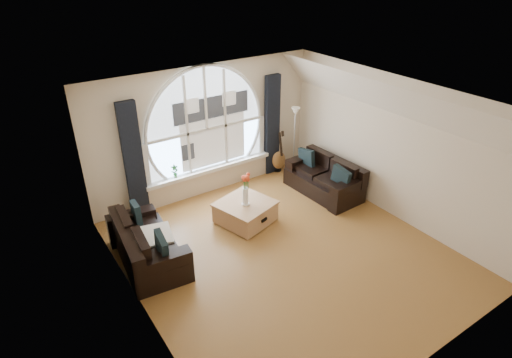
% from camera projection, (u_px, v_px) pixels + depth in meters
% --- Properties ---
extents(ground, '(5.00, 5.50, 0.01)m').
position_uv_depth(ground, '(285.00, 253.00, 7.40)').
color(ground, brown).
rests_on(ground, ground).
extents(ceiling, '(5.00, 5.50, 0.01)m').
position_uv_depth(ceiling, '(291.00, 102.00, 6.12)').
color(ceiling, silver).
rests_on(ceiling, ground).
extents(wall_back, '(5.00, 0.01, 2.70)m').
position_uv_depth(wall_back, '(206.00, 131.00, 8.77)').
color(wall_back, beige).
rests_on(wall_back, ground).
extents(wall_front, '(5.00, 0.01, 2.70)m').
position_uv_depth(wall_front, '(439.00, 284.00, 4.75)').
color(wall_front, beige).
rests_on(wall_front, ground).
extents(wall_left, '(0.01, 5.50, 2.70)m').
position_uv_depth(wall_left, '(135.00, 237.00, 5.53)').
color(wall_left, beige).
rests_on(wall_left, ground).
extents(wall_right, '(0.01, 5.50, 2.70)m').
position_uv_depth(wall_right, '(393.00, 148.00, 7.99)').
color(wall_right, beige).
rests_on(wall_right, ground).
extents(attic_slope, '(0.92, 5.50, 0.72)m').
position_uv_depth(attic_slope, '(391.00, 99.00, 7.37)').
color(attic_slope, silver).
rests_on(attic_slope, ground).
extents(arched_window, '(2.60, 0.06, 2.15)m').
position_uv_depth(arched_window, '(206.00, 118.00, 8.61)').
color(arched_window, silver).
rests_on(arched_window, wall_back).
extents(window_sill, '(2.90, 0.22, 0.08)m').
position_uv_depth(window_sill, '(210.00, 169.00, 9.09)').
color(window_sill, white).
rests_on(window_sill, wall_back).
extents(window_frame, '(2.76, 0.08, 2.15)m').
position_uv_depth(window_frame, '(206.00, 119.00, 8.59)').
color(window_frame, white).
rests_on(window_frame, wall_back).
extents(neighbor_house, '(1.70, 0.02, 1.50)m').
position_uv_depth(neighbor_house, '(213.00, 123.00, 8.74)').
color(neighbor_house, silver).
rests_on(neighbor_house, wall_back).
extents(curtain_left, '(0.35, 0.12, 2.30)m').
position_uv_depth(curtain_left, '(133.00, 161.00, 7.99)').
color(curtain_left, black).
rests_on(curtain_left, ground).
extents(curtain_right, '(0.35, 0.12, 2.30)m').
position_uv_depth(curtain_right, '(272.00, 126.00, 9.56)').
color(curtain_right, black).
rests_on(curtain_right, ground).
extents(sofa_left, '(1.02, 1.77, 0.75)m').
position_uv_depth(sofa_left, '(147.00, 242.00, 7.02)').
color(sofa_left, black).
rests_on(sofa_left, ground).
extents(sofa_right, '(0.91, 1.70, 0.74)m').
position_uv_depth(sofa_right, '(324.00, 176.00, 9.05)').
color(sofa_right, black).
rests_on(sofa_right, ground).
extents(coffee_chest, '(1.16, 1.16, 0.46)m').
position_uv_depth(coffee_chest, '(245.00, 211.00, 8.14)').
color(coffee_chest, tan).
rests_on(coffee_chest, ground).
extents(throw_blanket, '(0.66, 0.66, 0.10)m').
position_uv_depth(throw_blanket, '(155.00, 237.00, 6.97)').
color(throw_blanket, silver).
rests_on(throw_blanket, sofa_left).
extents(vase_flowers, '(0.24, 0.24, 0.70)m').
position_uv_depth(vase_flowers, '(245.00, 186.00, 7.82)').
color(vase_flowers, white).
rests_on(vase_flowers, coffee_chest).
extents(floor_lamp, '(0.24, 0.24, 1.60)m').
position_uv_depth(floor_lamp, '(294.00, 142.00, 9.65)').
color(floor_lamp, '#B2B2B2').
rests_on(floor_lamp, ground).
extents(guitar, '(0.37, 0.25, 1.06)m').
position_uv_depth(guitar, '(279.00, 151.00, 9.85)').
color(guitar, brown).
rests_on(guitar, ground).
extents(potted_plant, '(0.15, 0.11, 0.28)m').
position_uv_depth(potted_plant, '(175.00, 171.00, 8.62)').
color(potted_plant, '#1E6023').
rests_on(potted_plant, window_sill).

